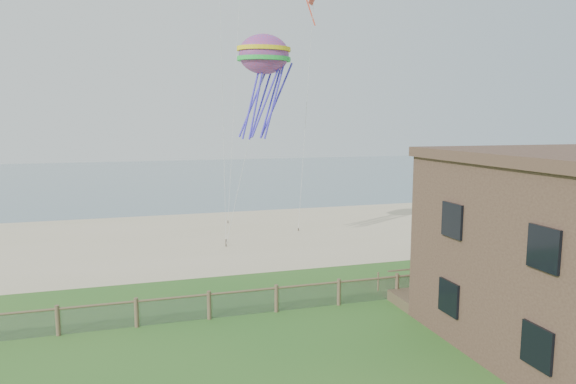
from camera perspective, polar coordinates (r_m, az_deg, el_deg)
The scene contains 8 objects.
ground at distance 18.38m, azimuth 3.97°, elevation -19.56°, with size 160.00×160.00×0.00m, color #265E20.
sand_beach at distance 38.64m, azimuth -7.61°, elevation -4.88°, with size 72.00×20.00×0.02m, color #C0B18A.
ocean at distance 81.90m, azimuth -12.49°, elevation 1.69°, with size 160.00×68.00×0.02m, color slate.
chainlink_fence at distance 23.41m, azimuth -1.30°, elevation -11.90°, with size 36.20×0.20×1.25m, color brown, non-canonical shape.
motel_deck at distance 28.83m, azimuth 25.45°, elevation -9.48°, with size 15.00×2.00×0.50m, color brown.
picnic_table at distance 25.85m, azimuth 17.19°, elevation -10.73°, with size 1.79×1.35×0.76m, color brown, non-canonical shape.
octopus_kite at distance 31.97m, azimuth -2.67°, elevation 11.92°, with size 3.32×2.35×6.84m, color #FF2831, non-canonical shape.
kite_red at distance 36.17m, azimuth 2.84°, elevation 20.19°, with size 1.06×0.70×1.95m, color #E04127, non-canonical shape.
Camera 1 is at (-5.81, -15.26, 8.44)m, focal length 32.00 mm.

